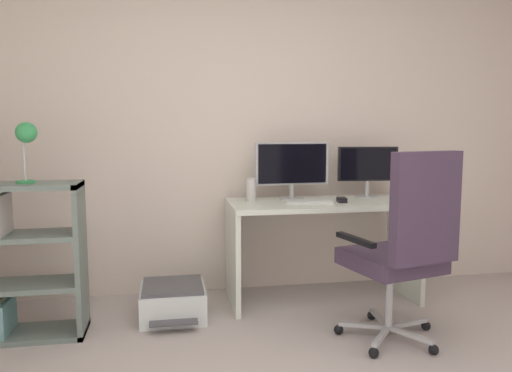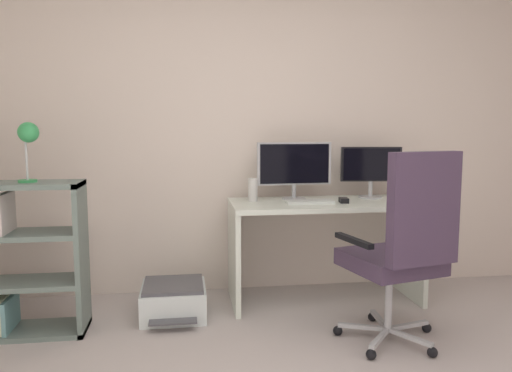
{
  "view_description": "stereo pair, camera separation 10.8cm",
  "coord_description": "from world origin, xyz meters",
  "views": [
    {
      "loc": [
        -0.67,
        -1.66,
        1.29
      ],
      "look_at": [
        -0.1,
        1.55,
        0.91
      ],
      "focal_mm": 35.12,
      "sensor_mm": 36.0,
      "label": 1
    },
    {
      "loc": [
        -0.56,
        -1.68,
        1.29
      ],
      "look_at": [
        -0.1,
        1.55,
        0.91
      ],
      "focal_mm": 35.12,
      "sensor_mm": 36.0,
      "label": 2
    }
  ],
  "objects": [
    {
      "name": "wall_back",
      "position": [
        0.0,
        2.26,
        1.33
      ],
      "size": [
        4.89,
        0.1,
        2.66
      ],
      "primitive_type": "cube",
      "color": "silver",
      "rests_on": "ground"
    },
    {
      "name": "monitor_main",
      "position": [
        0.26,
        1.99,
        1.0
      ],
      "size": [
        0.57,
        0.18,
        0.43
      ],
      "color": "#B2B5B7",
      "rests_on": "desk"
    },
    {
      "name": "desktop_speaker",
      "position": [
        -0.06,
        1.94,
        0.83
      ],
      "size": [
        0.07,
        0.07,
        0.17
      ],
      "primitive_type": "cylinder",
      "color": "silver",
      "rests_on": "desk"
    },
    {
      "name": "desk",
      "position": [
        0.46,
        1.85,
        0.54
      ],
      "size": [
        1.38,
        0.61,
        0.75
      ],
      "color": "silver",
      "rests_on": "ground"
    },
    {
      "name": "printer",
      "position": [
        -0.65,
        1.68,
        0.11
      ],
      "size": [
        0.43,
        0.52,
        0.23
      ],
      "color": "silver",
      "rests_on": "ground"
    },
    {
      "name": "monitor_secondary",
      "position": [
        0.86,
        1.99,
        0.99
      ],
      "size": [
        0.46,
        0.18,
        0.39
      ],
      "color": "#B2B5B7",
      "rests_on": "desk"
    },
    {
      "name": "desk_lamp",
      "position": [
        -1.49,
        1.52,
        1.23
      ],
      "size": [
        0.14,
        0.12,
        0.36
      ],
      "color": "green",
      "rests_on": "bookshelf"
    },
    {
      "name": "keyboard",
      "position": [
        0.33,
        1.78,
        0.76
      ],
      "size": [
        0.34,
        0.14,
        0.02
      ],
      "primitive_type": "cube",
      "rotation": [
        0.0,
        0.0,
        -0.03
      ],
      "color": "silver",
      "rests_on": "desk"
    },
    {
      "name": "computer_mouse",
      "position": [
        0.58,
        1.78,
        0.76
      ],
      "size": [
        0.07,
        0.11,
        0.03
      ],
      "primitive_type": "cube",
      "rotation": [
        0.0,
        0.0,
        -0.13
      ],
      "color": "black",
      "rests_on": "desk"
    },
    {
      "name": "office_chair",
      "position": [
        0.68,
        0.98,
        0.62
      ],
      "size": [
        0.63,
        0.68,
        1.16
      ],
      "color": "#B7BABC",
      "rests_on": "ground"
    }
  ]
}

